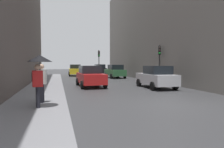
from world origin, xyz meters
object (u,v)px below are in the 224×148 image
Objects in this scene: traffic_light_far_median at (99,58)px; car_dark_suv at (100,69)px; car_red_sedan at (90,76)px; car_yellow_taxi at (75,70)px; traffic_light_mid_street at (159,57)px; car_green_estate at (115,71)px; pedestrian_with_black_backpack at (41,81)px; pedestrian_with_umbrella at (39,66)px; car_silver_hatchback at (156,77)px.

car_dark_suv is (1.39, 6.32, -1.78)m from traffic_light_far_median.
car_dark_suv and car_red_sedan have the same top height.
traffic_light_far_median reaches higher than car_yellow_taxi.
traffic_light_mid_street is 8.65m from car_green_estate.
car_yellow_taxi is at bearing 90.02° from car_red_sedan.
traffic_light_far_median reaches higher than pedestrian_with_black_backpack.
car_dark_suv is at bearing 73.42° from pedestrian_with_umbrella.
car_green_estate is 19.17m from pedestrian_with_umbrella.
car_silver_hatchback is (4.87, -2.31, 0.00)m from car_red_sedan.
pedestrian_with_umbrella is (-8.12, -17.34, 0.96)m from car_green_estate.
pedestrian_with_black_backpack is (-10.30, -8.09, -1.40)m from traffic_light_mid_street.
traffic_light_mid_street is at bearing -82.12° from car_dark_suv.
traffic_light_far_median is at bearing 120.46° from car_green_estate.
traffic_light_far_median is 1.80× the size of pedestrian_with_umbrella.
traffic_light_mid_street is 17.55m from car_dark_suv.
car_red_sedan is (-3.13, -12.00, -1.78)m from traffic_light_far_median.
traffic_light_far_median is 12.53m from car_red_sedan.
pedestrian_with_umbrella is (-3.35, -23.47, 0.96)m from car_yellow_taxi.
car_green_estate is 18.22m from pedestrian_with_black_backpack.
pedestrian_with_black_backpack reaches higher than car_yellow_taxi.
pedestrian_with_black_backpack is at bearing 91.80° from pedestrian_with_umbrella.
pedestrian_with_black_backpack reaches higher than car_silver_hatchback.
car_yellow_taxi is at bearing 115.77° from traffic_light_mid_street.
car_dark_suv and car_green_estate have the same top height.
traffic_light_mid_street is 1.74× the size of pedestrian_with_umbrella.
car_dark_suv is 1.98× the size of pedestrian_with_umbrella.
car_red_sedan is 1.01× the size of car_yellow_taxi.
car_green_estate is (1.63, -2.78, -1.78)m from traffic_light_far_median.
car_yellow_taxi is at bearing 127.91° from car_green_estate.
car_yellow_taxi is at bearing 133.14° from traffic_light_far_median.
car_silver_hatchback and car_green_estate have the same top height.
car_dark_suv is 2.39× the size of pedestrian_with_black_backpack.
car_green_estate is 1.00× the size of car_yellow_taxi.
car_dark_suv and car_silver_hatchback have the same top height.
car_silver_hatchback is at bearing -89.02° from car_dark_suv.
pedestrian_with_umbrella is (-6.49, -20.12, -0.81)m from traffic_light_far_median.
car_red_sedan is (-6.91, -1.02, -1.69)m from traffic_light_mid_street.
car_silver_hatchback is at bearing -121.46° from traffic_light_mid_street.
pedestrian_with_black_backpack is (-8.15, -16.30, 0.29)m from car_green_estate.
traffic_light_mid_street reaches higher than car_silver_hatchback.
pedestrian_with_black_backpack reaches higher than car_green_estate.
pedestrian_with_umbrella reaches higher than car_silver_hatchback.
pedestrian_with_umbrella is (-7.87, -26.44, 0.96)m from car_dark_suv.
pedestrian_with_umbrella is (-3.35, -8.12, 0.96)m from car_red_sedan.
car_red_sedan is 2.00× the size of pedestrian_with_umbrella.
pedestrian_with_black_backpack is (-6.52, -19.07, -1.49)m from traffic_light_far_median.
traffic_light_far_median reaches higher than car_dark_suv.
car_yellow_taxi is at bearing 81.42° from pedestrian_with_black_backpack.
pedestrian_with_umbrella reaches higher than car_red_sedan.
car_green_estate is at bearing -52.09° from car_yellow_taxi.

